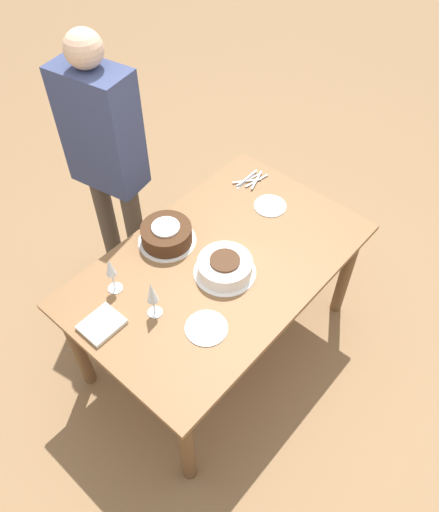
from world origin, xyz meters
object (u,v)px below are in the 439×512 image
person_cutting (105,151)px  cake_center_white (225,267)px  wine_glass_far (111,270)px  wine_glass_near (152,294)px  cake_front_chocolate (167,234)px

person_cutting → cake_center_white: bearing=-14.1°
cake_center_white → wine_glass_far: (0.42, -0.33, 0.10)m
wine_glass_near → person_cutting: (-0.45, -0.81, 0.11)m
cake_front_chocolate → wine_glass_far: wine_glass_far is taller
wine_glass_near → cake_front_chocolate: bearing=-142.0°
cake_center_white → wine_glass_near: bearing=-12.3°
cake_center_white → cake_front_chocolate: (0.04, -0.36, 0.01)m
cake_front_chocolate → wine_glass_far: 0.40m
cake_front_chocolate → wine_glass_far: (0.38, 0.03, 0.09)m
cake_center_white → wine_glass_far: size_ratio=1.46×
wine_glass_near → person_cutting: person_cutting is taller
cake_front_chocolate → person_cutting: person_cutting is taller
wine_glass_far → person_cutting: (-0.48, -0.57, 0.11)m
cake_front_chocolate → wine_glass_near: (0.35, 0.28, 0.10)m
wine_glass_near → person_cutting: 0.94m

